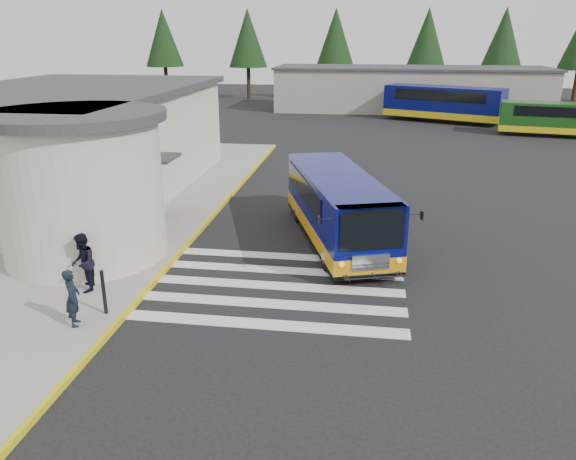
# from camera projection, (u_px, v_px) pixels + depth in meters

# --- Properties ---
(ground) EXTENTS (140.00, 140.00, 0.00)m
(ground) POSITION_uv_depth(u_px,v_px,m) (291.00, 276.00, 17.68)
(ground) COLOR black
(ground) RESTS_ON ground
(sidewalk) EXTENTS (10.00, 34.00, 0.15)m
(sidewalk) POSITION_uv_depth(u_px,v_px,m) (84.00, 221.00, 22.62)
(sidewalk) COLOR gray
(sidewalk) RESTS_ON ground
(curb_strip) EXTENTS (0.12, 34.00, 0.16)m
(curb_strip) POSITION_uv_depth(u_px,v_px,m) (203.00, 227.00, 21.94)
(curb_strip) COLOR gold
(curb_strip) RESTS_ON ground
(station_building) EXTENTS (12.70, 18.70, 4.80)m
(station_building) POSITION_uv_depth(u_px,v_px,m) (70.00, 145.00, 24.76)
(station_building) COLOR beige
(station_building) RESTS_ON ground
(crosswalk) EXTENTS (8.00, 5.35, 0.01)m
(crosswalk) POSITION_uv_depth(u_px,v_px,m) (271.00, 285.00, 17.00)
(crosswalk) COLOR silver
(crosswalk) RESTS_ON ground
(depot_building) EXTENTS (26.40, 8.40, 4.20)m
(depot_building) POSITION_uv_depth(u_px,v_px,m) (410.00, 89.00, 55.41)
(depot_building) COLOR gray
(depot_building) RESTS_ON ground
(tree_line) EXTENTS (58.40, 4.40, 10.00)m
(tree_line) POSITION_uv_depth(u_px,v_px,m) (411.00, 38.00, 61.30)
(tree_line) COLOR black
(tree_line) RESTS_ON ground
(transit_bus) EXTENTS (5.05, 8.97, 2.46)m
(transit_bus) POSITION_uv_depth(u_px,v_px,m) (338.00, 210.00, 20.36)
(transit_bus) COLOR #080C5D
(transit_bus) RESTS_ON ground
(pedestrian_a) EXTENTS (0.54, 0.65, 1.52)m
(pedestrian_a) POSITION_uv_depth(u_px,v_px,m) (72.00, 298.00, 14.18)
(pedestrian_a) COLOR black
(pedestrian_a) RESTS_ON sidewalk
(pedestrian_b) EXTENTS (0.92, 1.02, 1.73)m
(pedestrian_b) POSITION_uv_depth(u_px,v_px,m) (83.00, 263.00, 16.07)
(pedestrian_b) COLOR black
(pedestrian_b) RESTS_ON sidewalk
(bollard) EXTENTS (0.10, 0.10, 1.24)m
(bollard) POSITION_uv_depth(u_px,v_px,m) (104.00, 292.00, 14.80)
(bollard) COLOR black
(bollard) RESTS_ON sidewalk
(far_bus_a) EXTENTS (10.25, 6.70, 2.58)m
(far_bus_a) POSITION_uv_depth(u_px,v_px,m) (444.00, 102.00, 48.21)
(far_bus_a) COLOR #070B55
(far_bus_a) RESTS_ON ground
(far_bus_b) EXTENTS (8.46, 3.77, 2.11)m
(far_bus_b) POSITION_uv_depth(u_px,v_px,m) (558.00, 118.00, 41.42)
(far_bus_b) COLOR #164512
(far_bus_b) RESTS_ON ground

